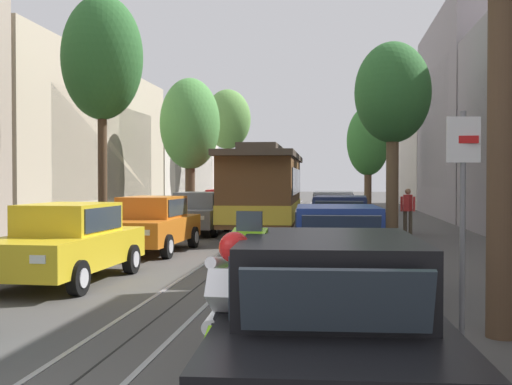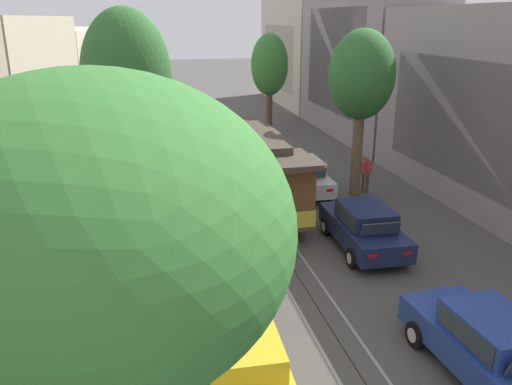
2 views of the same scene
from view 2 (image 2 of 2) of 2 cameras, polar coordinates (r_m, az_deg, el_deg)
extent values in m
plane|color=#4C4947|center=(23.77, -1.30, 0.14)|extent=(160.00, 160.00, 0.00)
cube|color=gray|center=(27.01, -3.88, 2.41)|extent=(0.08, 63.46, 0.01)
cube|color=gray|center=(27.18, -1.67, 2.55)|extent=(0.08, 63.46, 0.01)
cube|color=black|center=(27.09, -2.77, 2.48)|extent=(0.03, 63.46, 0.01)
cube|color=#BCAD93|center=(26.55, -25.24, 8.84)|extent=(4.24, 18.19, 7.64)
cube|color=#2D3842|center=(26.23, -20.62, 8.48)|extent=(0.04, 12.94, 4.58)
cube|color=beige|center=(44.81, -21.39, 12.12)|extent=(5.84, 18.19, 6.77)
cube|color=#2D3842|center=(44.52, -17.58, 12.05)|extent=(0.04, 12.94, 4.06)
cube|color=gray|center=(24.29, 26.35, 8.44)|extent=(5.45, 13.57, 8.08)
cube|color=#2D3842|center=(22.78, 20.82, 7.56)|extent=(0.04, 9.71, 4.85)
cube|color=gray|center=(35.79, 12.12, 14.94)|extent=(4.63, 13.57, 10.91)
cube|color=#2D3842|center=(34.95, 8.52, 14.16)|extent=(0.04, 9.71, 6.55)
cube|color=beige|center=(48.77, 5.07, 15.19)|extent=(4.44, 13.57, 9.23)
cube|color=#2D3842|center=(48.19, 2.47, 14.65)|extent=(0.04, 9.71, 5.54)
cube|color=gold|center=(11.14, -1.45, -19.73)|extent=(1.94, 4.36, 0.66)
cube|color=gold|center=(10.88, -1.61, -16.65)|extent=(1.54, 2.11, 0.60)
cube|color=#2D3842|center=(10.23, -0.82, -19.42)|extent=(1.34, 0.27, 0.47)
cube|color=#2D3842|center=(11.86, -2.53, -13.47)|extent=(1.30, 0.24, 0.45)
cube|color=#2D3842|center=(11.00, 2.40, -16.23)|extent=(0.09, 1.81, 0.47)
cube|color=#2D3842|center=(10.81, -5.71, -17.00)|extent=(0.09, 1.81, 0.47)
cube|color=#B21414|center=(12.90, -0.52, -13.23)|extent=(0.28, 0.05, 0.12)
cube|color=#B21414|center=(12.78, -5.59, -13.66)|extent=(0.28, 0.05, 0.12)
cylinder|color=black|center=(12.52, 1.70, -16.72)|extent=(0.22, 0.65, 0.64)
cylinder|color=silver|center=(12.54, 2.21, -16.66)|extent=(0.03, 0.35, 0.35)
cylinder|color=black|center=(12.33, -6.72, -17.49)|extent=(0.22, 0.65, 0.64)
cylinder|color=silver|center=(12.32, -7.25, -17.53)|extent=(0.03, 0.35, 0.35)
cube|color=orange|center=(15.60, -4.62, -7.69)|extent=(1.95, 4.36, 0.66)
cube|color=orange|center=(15.47, -4.74, -5.36)|extent=(1.55, 2.11, 0.60)
cube|color=#2D3842|center=(14.72, -4.39, -6.74)|extent=(1.34, 0.27, 0.47)
cube|color=#2D3842|center=(16.56, -5.17, -3.77)|extent=(1.30, 0.24, 0.45)
cube|color=#2D3842|center=(15.55, -1.99, -5.16)|extent=(0.09, 1.81, 0.47)
cube|color=#2D3842|center=(15.42, -7.52, -5.54)|extent=(0.09, 1.81, 0.47)
cube|color=white|center=(13.73, -1.28, -11.10)|extent=(0.28, 0.05, 0.14)
cube|color=#B21414|center=(17.57, -3.57, -4.18)|extent=(0.28, 0.05, 0.12)
cube|color=white|center=(13.62, -6.01, -11.47)|extent=(0.28, 0.05, 0.14)
cube|color=#B21414|center=(17.49, -7.21, -4.41)|extent=(0.28, 0.05, 0.12)
cylinder|color=black|center=(14.69, -0.54, -10.86)|extent=(0.22, 0.65, 0.64)
cylinder|color=silver|center=(14.71, -0.11, -10.83)|extent=(0.03, 0.35, 0.35)
cylinder|color=black|center=(14.54, -7.53, -11.40)|extent=(0.22, 0.65, 0.64)
cylinder|color=silver|center=(14.53, -7.97, -11.43)|extent=(0.03, 0.35, 0.35)
cylinder|color=black|center=(17.03, -2.11, -6.50)|extent=(0.22, 0.65, 0.64)
cylinder|color=silver|center=(17.05, -1.75, -6.47)|extent=(0.03, 0.35, 0.35)
cylinder|color=black|center=(16.90, -8.07, -6.91)|extent=(0.22, 0.65, 0.64)
cylinder|color=silver|center=(16.89, -8.44, -6.93)|extent=(0.03, 0.35, 0.35)
cube|color=slate|center=(21.15, -6.88, -0.52)|extent=(1.81, 4.30, 0.66)
cube|color=slate|center=(21.10, -6.99, 1.22)|extent=(1.48, 2.07, 0.60)
cube|color=#2D3842|center=(20.31, -6.74, 0.48)|extent=(1.33, 0.22, 0.47)
cube|color=#2D3842|center=(22.23, -7.30, 2.07)|extent=(1.30, 0.20, 0.45)
cube|color=#2D3842|center=(21.18, -4.97, 1.36)|extent=(0.03, 1.81, 0.47)
cube|color=#2D3842|center=(21.04, -9.01, 1.08)|extent=(0.03, 1.81, 0.47)
cube|color=white|center=(19.16, -4.54, -2.20)|extent=(0.28, 0.04, 0.14)
cube|color=#B21414|center=(23.22, -6.08, 1.52)|extent=(0.28, 0.04, 0.12)
cube|color=white|center=(19.05, -7.87, -2.45)|extent=(0.28, 0.04, 0.14)
cube|color=#B21414|center=(23.13, -8.83, 1.34)|extent=(0.28, 0.04, 0.12)
cylinder|color=black|center=(20.12, -3.95, -2.45)|extent=(0.20, 0.64, 0.64)
cylinder|color=silver|center=(20.14, -3.64, -2.43)|extent=(0.02, 0.35, 0.35)
cylinder|color=black|center=(19.96, -8.95, -2.83)|extent=(0.20, 0.64, 0.64)
cylinder|color=silver|center=(19.95, -9.26, -2.85)|extent=(0.02, 0.35, 0.35)
cylinder|color=black|center=(22.61, -4.99, -0.07)|extent=(0.20, 0.64, 0.64)
cylinder|color=silver|center=(22.62, -4.71, -0.05)|extent=(0.02, 0.35, 0.35)
cylinder|color=black|center=(22.46, -9.44, -0.38)|extent=(0.20, 0.64, 0.64)
cylinder|color=silver|center=(22.46, -9.72, -0.40)|extent=(0.02, 0.35, 0.35)
cube|color=red|center=(27.14, -8.50, 3.74)|extent=(1.84, 4.32, 0.66)
cube|color=red|center=(27.13, -8.59, 5.10)|extent=(1.50, 2.08, 0.60)
cube|color=#2D3842|center=(26.33, -8.43, 4.65)|extent=(1.33, 0.23, 0.47)
cube|color=#2D3842|center=(28.29, -8.80, 5.61)|extent=(1.30, 0.21, 0.45)
cube|color=#2D3842|center=(27.20, -7.02, 5.21)|extent=(0.05, 1.81, 0.47)
cube|color=#2D3842|center=(27.09, -10.17, 5.00)|extent=(0.05, 1.81, 0.47)
cube|color=white|center=(25.09, -6.81, 2.81)|extent=(0.28, 0.04, 0.14)
cube|color=#B21414|center=(29.25, -7.79, 5.06)|extent=(0.28, 0.04, 0.12)
cube|color=white|center=(25.00, -9.35, 2.63)|extent=(0.28, 0.04, 0.14)
cube|color=#B21414|center=(29.17, -9.98, 4.91)|extent=(0.28, 0.04, 0.12)
cylinder|color=black|center=(26.03, -6.28, 2.43)|extent=(0.21, 0.64, 0.64)
cylinder|color=silver|center=(26.04, -6.04, 2.45)|extent=(0.02, 0.35, 0.35)
cylinder|color=black|center=(25.90, -10.15, 2.16)|extent=(0.21, 0.64, 0.64)
cylinder|color=silver|center=(25.89, -10.39, 2.14)|extent=(0.02, 0.35, 0.35)
cylinder|color=black|center=(28.58, -6.95, 3.89)|extent=(0.21, 0.64, 0.64)
cylinder|color=silver|center=(28.60, -6.73, 3.90)|extent=(0.02, 0.35, 0.35)
cylinder|color=black|center=(28.46, -10.47, 3.65)|extent=(0.21, 0.64, 0.64)
cylinder|color=silver|center=(28.46, -10.69, 3.63)|extent=(0.02, 0.35, 0.35)
cube|color=#1E6038|center=(32.45, -9.38, 6.16)|extent=(1.85, 4.32, 0.66)
cube|color=#1E6038|center=(32.46, -9.45, 7.30)|extent=(1.50, 2.08, 0.60)
cube|color=#2D3842|center=(31.65, -9.37, 6.97)|extent=(1.33, 0.24, 0.47)
cube|color=#2D3842|center=(33.63, -9.55, 7.65)|extent=(1.30, 0.21, 0.45)
cube|color=#2D3842|center=(32.50, -8.13, 7.38)|extent=(0.05, 1.81, 0.47)
cube|color=#2D3842|center=(32.44, -10.78, 7.21)|extent=(0.05, 1.81, 0.47)
cube|color=white|center=(30.35, -8.12, 5.54)|extent=(0.28, 0.04, 0.14)
cube|color=#B21414|center=(34.56, -8.65, 7.13)|extent=(0.28, 0.04, 0.12)
cube|color=white|center=(30.30, -10.23, 5.41)|extent=(0.28, 0.04, 0.14)
cube|color=#B21414|center=(34.52, -10.51, 7.02)|extent=(0.28, 0.04, 0.12)
cylinder|color=black|center=(31.27, -7.61, 5.15)|extent=(0.21, 0.64, 0.64)
cylinder|color=silver|center=(31.28, -7.40, 5.16)|extent=(0.02, 0.35, 0.35)
cylinder|color=black|center=(31.20, -10.84, 4.95)|extent=(0.21, 0.64, 0.64)
cylinder|color=silver|center=(31.20, -11.04, 4.93)|extent=(0.02, 0.35, 0.35)
cylinder|color=black|center=(33.86, -7.97, 6.18)|extent=(0.21, 0.64, 0.64)
cylinder|color=silver|center=(33.87, -7.79, 6.19)|extent=(0.02, 0.35, 0.35)
cylinder|color=black|center=(33.80, -10.96, 5.99)|extent=(0.21, 0.64, 0.64)
cylinder|color=silver|center=(33.79, -11.15, 5.98)|extent=(0.02, 0.35, 0.35)
cube|color=#233D93|center=(12.91, 23.99, -15.55)|extent=(2.00, 4.38, 0.66)
cube|color=#233D93|center=(12.49, 24.81, -13.48)|extent=(1.57, 2.13, 0.60)
cube|color=#2D3842|center=(13.04, 22.45, -11.82)|extent=(1.34, 0.28, 0.47)
cube|color=#2D3842|center=(12.06, 21.98, -14.28)|extent=(0.11, 1.81, 0.47)
cube|color=white|center=(14.02, 16.70, -11.29)|extent=(0.28, 0.05, 0.14)
cube|color=white|center=(14.60, 20.50, -10.46)|extent=(0.28, 0.05, 0.14)
cylinder|color=black|center=(13.50, 17.19, -14.75)|extent=(0.23, 0.65, 0.64)
cylinder|color=silver|center=(13.44, 16.78, -14.85)|extent=(0.04, 0.35, 0.35)
cylinder|color=black|center=(14.43, 23.29, -13.16)|extent=(0.23, 0.65, 0.64)
cylinder|color=silver|center=(14.49, 23.64, -13.07)|extent=(0.04, 0.35, 0.35)
cube|color=#19234C|center=(18.14, 11.72, -4.13)|extent=(1.92, 4.35, 0.66)
cube|color=#19234C|center=(17.78, 12.03, -2.44)|extent=(1.53, 2.11, 0.60)
cube|color=#2D3842|center=(18.51, 11.05, -1.58)|extent=(1.34, 0.26, 0.47)
cube|color=#2D3842|center=(16.79, 13.56, -3.92)|extent=(1.30, 0.23, 0.45)
cube|color=#2D3842|center=(17.52, 9.77, -2.62)|extent=(0.08, 1.81, 0.47)
cube|color=#2D3842|center=(18.08, 14.22, -2.25)|extent=(0.08, 1.81, 0.47)
cube|color=white|center=(19.79, 7.90, -1.63)|extent=(0.28, 0.05, 0.14)
cube|color=#B21414|center=(16.09, 12.78, -6.88)|extent=(0.28, 0.05, 0.12)
cube|color=white|center=(20.17, 10.91, -1.41)|extent=(0.28, 0.05, 0.14)
cube|color=#B21414|center=(16.55, 16.36, -6.45)|extent=(0.28, 0.05, 0.12)
cylinder|color=black|center=(19.12, 7.71, -3.75)|extent=(0.22, 0.65, 0.64)
cylinder|color=silver|center=(19.09, 7.40, -3.78)|extent=(0.03, 0.35, 0.35)
cylinder|color=black|center=(19.73, 12.58, -3.32)|extent=(0.22, 0.65, 0.64)
cylinder|color=silver|center=(19.77, 12.87, -3.30)|extent=(0.03, 0.35, 0.35)
cylinder|color=black|center=(16.84, 10.56, -7.13)|extent=(0.22, 0.65, 0.64)
cylinder|color=silver|center=(16.81, 10.21, -7.17)|extent=(0.03, 0.35, 0.35)
cylinder|color=black|center=(17.53, 15.97, -6.50)|extent=(0.22, 0.65, 0.64)
cylinder|color=silver|center=(17.58, 16.29, -6.46)|extent=(0.03, 0.35, 0.35)
cube|color=silver|center=(23.58, 5.13, 1.57)|extent=(1.87, 4.33, 0.66)
cube|color=silver|center=(23.26, 5.28, 2.95)|extent=(1.51, 2.09, 0.60)
cube|color=#2D3842|center=(24.04, 4.71, 3.43)|extent=(1.34, 0.24, 0.47)
cube|color=#2D3842|center=(22.18, 6.15, 2.08)|extent=(1.30, 0.22, 0.45)
cube|color=#2D3842|center=(23.06, 3.50, 2.85)|extent=(0.06, 1.81, 0.47)
cube|color=#2D3842|center=(23.48, 7.03, 3.04)|extent=(0.06, 1.81, 0.47)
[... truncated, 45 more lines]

